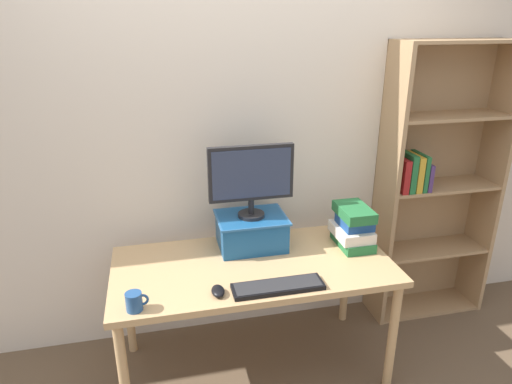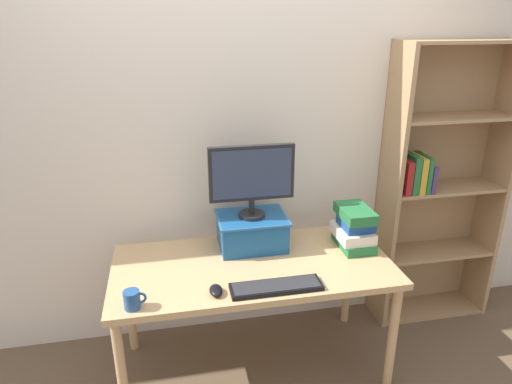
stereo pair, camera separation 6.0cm
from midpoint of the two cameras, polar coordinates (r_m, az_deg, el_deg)
name	(u,v)px [view 1 (the left image)]	position (r m, az deg, el deg)	size (l,w,h in m)	color
ground_plane	(253,366)	(2.92, -0.95, -20.95)	(12.00, 12.00, 0.00)	brown
back_wall	(234,134)	(2.75, -3.35, 7.22)	(7.00, 0.08, 2.60)	beige
desk	(253,274)	(2.54, -1.04, -10.26)	(1.51, 0.73, 0.70)	tan
bookshelf_unit	(433,184)	(3.19, 20.76, 0.95)	(0.78, 0.28, 1.83)	tan
riser_box	(251,230)	(2.64, -1.25, -4.80)	(0.40, 0.31, 0.19)	#195189
computer_monitor	(251,177)	(2.51, -1.30, 1.94)	(0.48, 0.15, 0.42)	black
keyboard	(278,286)	(2.29, 1.99, -11.72)	(0.46, 0.13, 0.02)	black
computer_mouse	(218,291)	(2.25, -5.55, -12.23)	(0.06, 0.10, 0.04)	black
book_stack	(353,227)	(2.70, 11.41, -4.30)	(0.19, 0.27, 0.24)	#236B38
coffee_mug	(135,301)	(2.20, -15.72, -13.05)	(0.11, 0.08, 0.09)	#234C84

